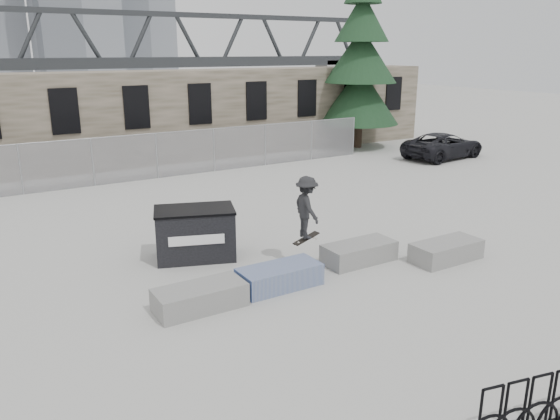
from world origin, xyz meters
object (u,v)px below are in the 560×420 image
object	(u,v)px
dumpster	(195,233)
suv	(443,145)
planter_far_left	(200,297)
planter_offset	(446,250)
planter_center_right	(359,252)
spruce_tree	(361,62)
skateboarder	(307,207)
planter_center_left	(279,276)

from	to	relation	value
dumpster	suv	size ratio (longest dim) A/B	0.51
planter_far_left	planter_offset	size ratio (longest dim) A/B	1.00
planter_center_right	spruce_tree	size ratio (longest dim) A/B	0.17
planter_far_left	dumpster	distance (m)	3.15
planter_far_left	dumpster	size ratio (longest dim) A/B	0.82
spruce_tree	skateboarder	size ratio (longest dim) A/B	6.51
planter_center_left	planter_offset	bearing A→B (deg)	-10.17
suv	planter_center_left	bearing A→B (deg)	115.00
planter_center_left	dumpster	world-z (taller)	dumpster
planter_far_left	skateboarder	distance (m)	3.77
planter_far_left	planter_offset	distance (m)	6.90
planter_center_right	skateboarder	world-z (taller)	skateboarder
planter_offset	planter_far_left	bearing A→B (deg)	173.51
dumpster	spruce_tree	distance (m)	19.36
spruce_tree	suv	bearing A→B (deg)	-70.35
spruce_tree	skateboarder	xyz separation A→B (m)	(-12.70, -13.55, -3.26)
spruce_tree	skateboarder	bearing A→B (deg)	-133.15
planter_center_left	planter_center_right	world-z (taller)	same
planter_center_left	planter_center_right	bearing A→B (deg)	5.93
spruce_tree	suv	size ratio (longest dim) A/B	2.40
suv	dumpster	bearing A→B (deg)	105.64
dumpster	spruce_tree	world-z (taller)	spruce_tree
planter_offset	skateboarder	bearing A→B (deg)	153.93
planter_offset	suv	xyz separation A→B (m)	(11.01, 10.31, 0.38)
planter_center_left	planter_center_right	xyz separation A→B (m)	(2.67, 0.28, 0.00)
planter_offset	dumpster	xyz separation A→B (m)	(-5.73, 3.69, 0.42)
suv	planter_offset	bearing A→B (deg)	127.19
planter_offset	skateboarder	size ratio (longest dim) A/B	1.13
planter_offset	suv	world-z (taller)	suv
dumpster	planter_center_left	bearing A→B (deg)	-51.83
planter_center_right	planter_center_left	bearing A→B (deg)	-174.07
planter_center_right	skateboarder	bearing A→B (deg)	157.78
spruce_tree	suv	world-z (taller)	spruce_tree
planter_far_left	planter_offset	xyz separation A→B (m)	(6.86, -0.78, 0.00)
planter_center_left	suv	bearing A→B (deg)	30.92
planter_offset	dumpster	size ratio (longest dim) A/B	0.82
planter_center_left	planter_offset	xyz separation A→B (m)	(4.77, -0.86, 0.00)
planter_offset	spruce_tree	distance (m)	18.40
planter_offset	skateboarder	xyz separation A→B (m)	(-3.44, 1.68, 1.30)
planter_far_left	dumpster	xyz separation A→B (m)	(1.13, 2.91, 0.42)
planter_center_left	planter_center_right	distance (m)	2.69
planter_center_right	planter_offset	distance (m)	2.38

